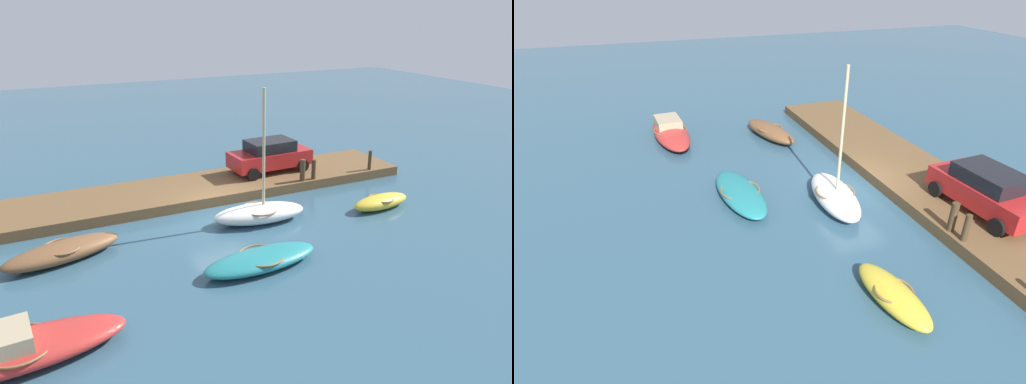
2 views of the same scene
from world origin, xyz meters
TOP-DOWN VIEW (x-y plane):
  - ground_plane at (0.00, 0.00)m, footprint 84.00×84.00m
  - dock_platform at (0.00, -2.68)m, footprint 21.05×3.87m
  - rowboat_teal at (0.61, 5.13)m, footprint 4.46×1.91m
  - rowboat_brown at (6.80, 1.61)m, footprint 4.40×2.30m
  - dinghy_yellow at (-6.66, 2.63)m, footprint 3.08×1.32m
  - motorboat_red at (8.45, 6.93)m, footprint 5.56×2.11m
  - rowboat_white at (-1.06, 1.62)m, footprint 4.11×1.97m
  - mooring_post_mid_west at (-5.35, -0.99)m, footprint 0.21×0.21m
  - mooring_post_mid_east at (-4.70, -0.99)m, footprint 0.27×0.27m
  - parked_car at (-3.95, -3.07)m, footprint 4.29×2.23m

SIDE VIEW (x-z plane):
  - ground_plane at x=0.00m, z-range 0.00..0.00m
  - dock_platform at x=0.00m, z-range 0.00..0.48m
  - rowboat_teal at x=0.61m, z-range 0.01..0.59m
  - dinghy_yellow at x=-6.66m, z-range 0.01..0.63m
  - rowboat_brown at x=6.80m, z-range 0.01..0.72m
  - motorboat_red at x=8.45m, z-range -0.10..0.96m
  - rowboat_white at x=-1.06m, z-range -2.38..3.26m
  - mooring_post_mid_west at x=-5.35m, z-range 0.48..1.47m
  - mooring_post_mid_east at x=-4.70m, z-range 0.48..1.57m
  - parked_car at x=-3.95m, z-range 0.51..2.17m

